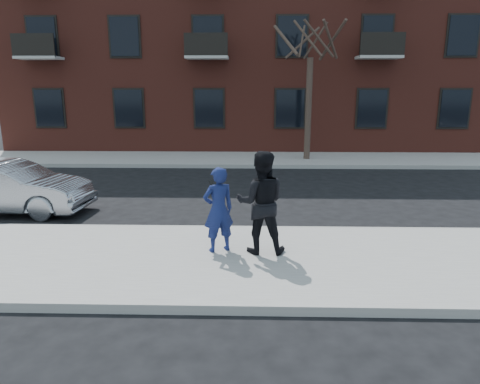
{
  "coord_description": "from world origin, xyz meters",
  "views": [
    {
      "loc": [
        2.1,
        -7.43,
        3.12
      ],
      "look_at": [
        1.89,
        0.4,
        1.21
      ],
      "focal_mm": 32.0,
      "sensor_mm": 36.0,
      "label": 1
    }
  ],
  "objects_px": {
    "man_peacoat": "(261,203)",
    "street_tree": "(311,27)",
    "silver_sedan": "(9,188)",
    "man_hoodie": "(218,210)"
  },
  "relations": [
    {
      "from": "street_tree",
      "to": "man_peacoat",
      "type": "relative_size",
      "value": 3.59
    },
    {
      "from": "silver_sedan",
      "to": "man_peacoat",
      "type": "distance_m",
      "value": 6.98
    },
    {
      "from": "street_tree",
      "to": "man_hoodie",
      "type": "xyz_separation_m",
      "value": [
        -3.0,
        -10.9,
        -4.58
      ]
    },
    {
      "from": "street_tree",
      "to": "silver_sedan",
      "type": "xyz_separation_m",
      "value": [
        -8.55,
        -8.01,
        -4.86
      ]
    },
    {
      "from": "street_tree",
      "to": "man_hoodie",
      "type": "height_order",
      "value": "street_tree"
    },
    {
      "from": "street_tree",
      "to": "man_hoodie",
      "type": "relative_size",
      "value": 4.26
    },
    {
      "from": "man_peacoat",
      "to": "street_tree",
      "type": "bearing_deg",
      "value": -100.56
    },
    {
      "from": "street_tree",
      "to": "man_peacoat",
      "type": "height_order",
      "value": "street_tree"
    },
    {
      "from": "street_tree",
      "to": "silver_sedan",
      "type": "bearing_deg",
      "value": -136.86
    },
    {
      "from": "street_tree",
      "to": "man_hoodie",
      "type": "distance_m",
      "value": 12.19
    }
  ]
}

